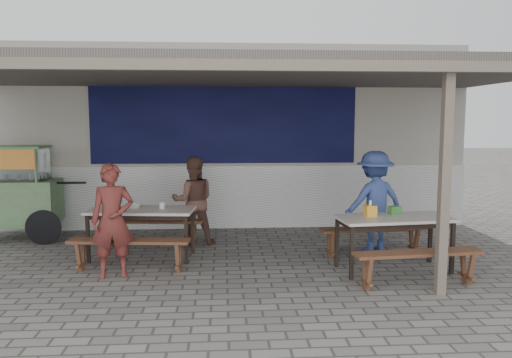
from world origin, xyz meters
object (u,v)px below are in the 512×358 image
object	(u,v)px
condiment_jar	(162,205)
condiment_bowl	(135,206)
table_right	(394,222)
bench_right_wall	(373,234)
patron_street_side	(113,220)
tissue_box	(370,211)
bench_left_street	(129,247)
vendor_cart	(14,189)
donation_box	(394,210)
table_left	(142,214)
patron_wall_side	(193,201)
bench_left_wall	(153,226)
patron_right_table	(374,201)
bench_right_street	(418,260)

from	to	relation	value
condiment_jar	condiment_bowl	bearing A→B (deg)	166.47
table_right	bench_right_wall	bearing A→B (deg)	90.00
bench_right_wall	patron_street_side	world-z (taller)	patron_street_side
bench_right_wall	condiment_jar	bearing A→B (deg)	170.93
tissue_box	condiment_bowl	world-z (taller)	tissue_box
bench_left_street	condiment_bowl	distance (m)	0.91
vendor_cart	patron_street_side	world-z (taller)	vendor_cart
table_right	donation_box	size ratio (longest dim) A/B	9.65
tissue_box	donation_box	size ratio (longest dim) A/B	0.88
table_left	patron_wall_side	xyz separation A→B (m)	(0.72, 0.82, 0.06)
table_left	donation_box	world-z (taller)	donation_box
condiment_jar	condiment_bowl	size ratio (longest dim) A/B	0.50
bench_left_street	table_right	distance (m)	3.64
bench_left_wall	condiment_bowl	size ratio (longest dim) A/B	8.66
bench_left_wall	patron_right_table	world-z (taller)	patron_right_table
patron_wall_side	vendor_cart	bearing A→B (deg)	-15.57
table_right	bench_right_street	world-z (taller)	table_right
patron_wall_side	condiment_bowl	xyz separation A→B (m)	(-0.83, -0.70, 0.04)
bench_right_wall	condiment_bowl	distance (m)	3.62
table_right	tissue_box	bearing A→B (deg)	156.31
patron_right_table	bench_right_wall	bearing A→B (deg)	57.73
vendor_cart	patron_right_table	distance (m)	6.07
table_left	bench_left_wall	xyz separation A→B (m)	(0.07, 0.68, -0.33)
donation_box	condiment_jar	size ratio (longest dim) A/B	1.73
bench_left_street	table_left	bearing A→B (deg)	90.00
condiment_bowl	condiment_jar	bearing A→B (deg)	-13.53
bench_left_street	vendor_cart	bearing A→B (deg)	144.46
patron_street_side	donation_box	bearing A→B (deg)	-6.60
bench_left_street	patron_wall_side	xyz separation A→B (m)	(0.79, 1.50, 0.39)
tissue_box	condiment_bowl	distance (m)	3.47
patron_street_side	tissue_box	world-z (taller)	patron_street_side
patron_street_side	patron_wall_side	xyz separation A→B (m)	(0.95, 1.69, -0.02)
bench_left_street	patron_street_side	world-z (taller)	patron_street_side
patron_wall_side	table_right	bearing A→B (deg)	143.26
table_right	bench_left_wall	bearing A→B (deg)	150.43
bench_left_wall	vendor_cart	world-z (taller)	vendor_cart
table_left	condiment_bowl	world-z (taller)	condiment_bowl
bench_left_wall	bench_right_wall	xyz separation A→B (m)	(3.41, -0.83, -0.00)
patron_wall_side	patron_right_table	size ratio (longest dim) A/B	0.92
donation_box	bench_right_street	bearing A→B (deg)	-90.14
bench_left_wall	vendor_cart	distance (m)	2.58
condiment_bowl	patron_wall_side	bearing A→B (deg)	40.05
donation_box	condiment_bowl	world-z (taller)	donation_box
table_right	patron_street_side	bearing A→B (deg)	174.35
bench_left_wall	bench_right_wall	world-z (taller)	same
condiment_jar	table_right	bearing A→B (deg)	-15.04
table_left	condiment_bowl	bearing A→B (deg)	137.21
bench_right_wall	bench_right_street	bearing A→B (deg)	-90.00
bench_left_street	patron_street_side	size ratio (longest dim) A/B	1.11
donation_box	condiment_bowl	size ratio (longest dim) A/B	0.86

